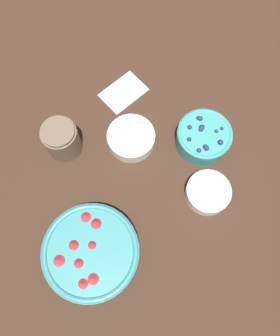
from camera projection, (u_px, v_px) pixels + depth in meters
ground_plane at (119, 192)px, 0.88m from camera, size 4.00×4.00×0.00m
bowl_strawberries at (91, 252)px, 0.79m from camera, size 0.23×0.23×0.08m
bowl_blueberries at (204, 137)px, 0.90m from camera, size 0.15×0.15×0.07m
bowl_bananas at (131, 137)px, 0.91m from camera, size 0.13×0.13×0.04m
bowl_cream at (208, 192)px, 0.86m from camera, size 0.12×0.12×0.05m
jar_chocolate at (62, 140)px, 0.88m from camera, size 0.10×0.10×0.10m
napkin at (123, 92)px, 0.99m from camera, size 0.13×0.09×0.01m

